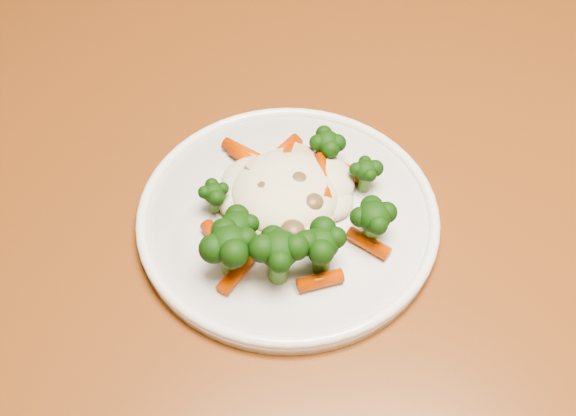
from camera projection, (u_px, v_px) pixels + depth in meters
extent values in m
plane|color=brown|center=(152.00, 363.00, 1.37)|extent=(3.00, 3.00, 0.00)
cube|color=brown|center=(208.00, 225.00, 0.66)|extent=(1.37, 1.09, 0.04)
cylinder|color=white|center=(288.00, 218.00, 0.63)|extent=(0.26, 0.26, 0.01)
ellipsoid|color=beige|center=(286.00, 184.00, 0.62)|extent=(0.11, 0.10, 0.04)
ellipsoid|color=black|center=(237.00, 235.00, 0.58)|extent=(0.04, 0.04, 0.04)
ellipsoid|color=black|center=(279.00, 259.00, 0.56)|extent=(0.05, 0.05, 0.05)
ellipsoid|color=black|center=(321.00, 252.00, 0.57)|extent=(0.05, 0.05, 0.04)
ellipsoid|color=black|center=(373.00, 225.00, 0.59)|extent=(0.04, 0.04, 0.04)
ellipsoid|color=black|center=(365.00, 177.00, 0.63)|extent=(0.03, 0.03, 0.03)
ellipsoid|color=black|center=(327.00, 149.00, 0.65)|extent=(0.04, 0.04, 0.03)
ellipsoid|color=black|center=(215.00, 199.00, 0.62)|extent=(0.03, 0.03, 0.03)
ellipsoid|color=black|center=(230.00, 254.00, 0.57)|extent=(0.05, 0.05, 0.05)
cylinder|color=#CF4504|center=(250.00, 162.00, 0.65)|extent=(0.04, 0.05, 0.01)
cylinder|color=#CF4504|center=(292.00, 155.00, 0.66)|extent=(0.02, 0.04, 0.01)
cylinder|color=#CF4504|center=(338.00, 167.00, 0.65)|extent=(0.04, 0.04, 0.01)
cylinder|color=#CF4504|center=(219.00, 244.00, 0.60)|extent=(0.03, 0.05, 0.01)
cylinder|color=#CF4504|center=(240.00, 268.00, 0.58)|extent=(0.04, 0.05, 0.01)
cylinder|color=#CF4504|center=(320.00, 280.00, 0.57)|extent=(0.04, 0.02, 0.01)
cylinder|color=#CF4504|center=(369.00, 243.00, 0.60)|extent=(0.04, 0.04, 0.01)
cylinder|color=#CF4504|center=(323.00, 178.00, 0.63)|extent=(0.02, 0.05, 0.01)
cylinder|color=#CF4504|center=(282.00, 164.00, 0.64)|extent=(0.03, 0.04, 0.01)
cylinder|color=#CF4504|center=(248.00, 155.00, 0.66)|extent=(0.05, 0.04, 0.01)
cylinder|color=#CF4504|center=(282.00, 152.00, 0.66)|extent=(0.04, 0.04, 0.01)
ellipsoid|color=brown|center=(297.00, 184.00, 0.62)|extent=(0.03, 0.03, 0.02)
ellipsoid|color=brown|center=(312.00, 203.00, 0.61)|extent=(0.02, 0.02, 0.01)
ellipsoid|color=brown|center=(265.00, 190.00, 0.61)|extent=(0.02, 0.02, 0.02)
ellipsoid|color=brown|center=(293.00, 230.00, 0.59)|extent=(0.02, 0.02, 0.01)
ellipsoid|color=brown|center=(302.00, 182.00, 0.62)|extent=(0.02, 0.02, 0.02)
cube|color=tan|center=(269.00, 170.00, 0.63)|extent=(0.03, 0.03, 0.01)
cube|color=tan|center=(302.00, 154.00, 0.64)|extent=(0.02, 0.02, 0.01)
cube|color=tan|center=(257.00, 169.00, 0.63)|extent=(0.02, 0.02, 0.01)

